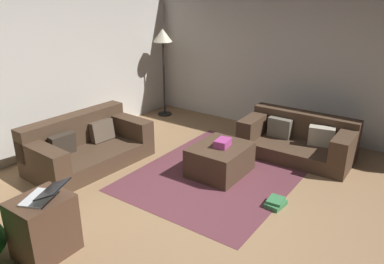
{
  "coord_description": "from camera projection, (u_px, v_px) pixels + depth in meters",
  "views": [
    {
      "loc": [
        -2.98,
        -1.87,
        2.42
      ],
      "look_at": [
        0.52,
        0.6,
        0.75
      ],
      "focal_mm": 35.28,
      "sensor_mm": 36.0,
      "label": 1
    }
  ],
  "objects": [
    {
      "name": "ground_plane",
      "position": [
        209.0,
        221.0,
        4.16
      ],
      "size": [
        6.4,
        6.4,
        0.0
      ],
      "primitive_type": "plane",
      "color": "#93704C"
    },
    {
      "name": "rear_partition",
      "position": [
        26.0,
        70.0,
        5.37
      ],
      "size": [
        6.4,
        0.12,
        2.6
      ],
      "primitive_type": "cube",
      "color": "beige",
      "rests_on": "ground_plane"
    },
    {
      "name": "corner_partition",
      "position": [
        316.0,
        60.0,
        6.07
      ],
      "size": [
        0.12,
        6.4,
        2.6
      ],
      "primitive_type": "cube",
      "color": "beige",
      "rests_on": "ground_plane"
    },
    {
      "name": "couch_left",
      "position": [
        86.0,
        146.0,
        5.41
      ],
      "size": [
        1.74,
        1.01,
        0.69
      ],
      "rotation": [
        0.0,
        0.0,
        3.08
      ],
      "color": "#473323",
      "rests_on": "ground_plane"
    },
    {
      "name": "couch_right",
      "position": [
        299.0,
        139.0,
        5.68
      ],
      "size": [
        0.88,
        1.62,
        0.62
      ],
      "rotation": [
        0.0,
        0.0,
        1.59
      ],
      "color": "#473323",
      "rests_on": "ground_plane"
    },
    {
      "name": "ottoman",
      "position": [
        220.0,
        160.0,
        5.14
      ],
      "size": [
        0.81,
        0.67,
        0.4
      ],
      "primitive_type": "cube",
      "color": "#473323",
      "rests_on": "ground_plane"
    },
    {
      "name": "gift_box",
      "position": [
        223.0,
        143.0,
        5.03
      ],
      "size": [
        0.26,
        0.19,
        0.1
      ],
      "primitive_type": "cube",
      "rotation": [
        0.0,
        0.0,
        0.12
      ],
      "color": "#B23F8C",
      "rests_on": "ottoman"
    },
    {
      "name": "tv_remote",
      "position": [
        226.0,
        140.0,
        5.23
      ],
      "size": [
        0.06,
        0.16,
        0.02
      ],
      "primitive_type": "cube",
      "rotation": [
        0.0,
        0.0,
        0.09
      ],
      "color": "black",
      "rests_on": "ottoman"
    },
    {
      "name": "side_table",
      "position": [
        44.0,
        227.0,
        3.55
      ],
      "size": [
        0.52,
        0.44,
        0.6
      ],
      "primitive_type": "cube",
      "color": "#4C3323",
      "rests_on": "ground_plane"
    },
    {
      "name": "laptop",
      "position": [
        44.0,
        195.0,
        3.41
      ],
      "size": [
        0.45,
        0.47,
        0.17
      ],
      "color": "silver",
      "rests_on": "side_table"
    },
    {
      "name": "book_stack",
      "position": [
        276.0,
        203.0,
        4.42
      ],
      "size": [
        0.27,
        0.2,
        0.09
      ],
      "color": "#387A47",
      "rests_on": "ground_plane"
    },
    {
      "name": "corner_lamp",
      "position": [
        163.0,
        42.0,
        7.05
      ],
      "size": [
        0.36,
        0.36,
        1.67
      ],
      "color": "black",
      "rests_on": "ground_plane"
    },
    {
      "name": "area_rug",
      "position": [
        220.0,
        173.0,
        5.21
      ],
      "size": [
        2.6,
        2.0,
        0.01
      ],
      "primitive_type": "cube",
      "color": "brown",
      "rests_on": "ground_plane"
    }
  ]
}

